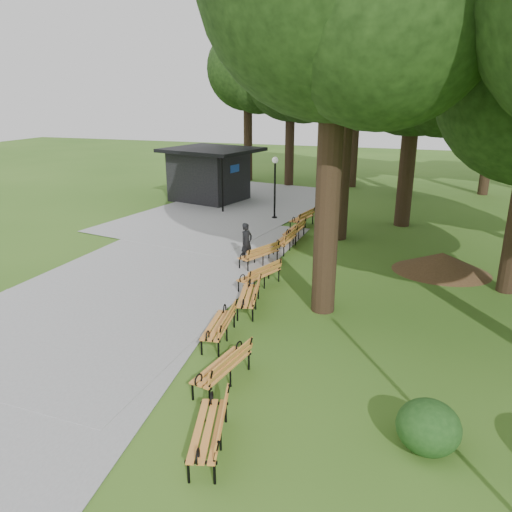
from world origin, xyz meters
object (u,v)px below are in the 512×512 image
(bench_0, at_px, (208,430))
(dirt_mound, at_px, (442,262))
(lawn_tree_2, at_px, (350,13))
(lawn_tree_4, at_px, (418,49))
(person, at_px, (247,243))
(bench_8, at_px, (302,218))
(lamp_post, at_px, (275,175))
(kiosk, at_px, (209,174))
(bench_5, at_px, (259,254))
(bench_6, at_px, (285,240))
(bench_7, at_px, (294,230))
(bench_2, at_px, (219,325))
(bench_3, at_px, (248,296))
(bench_4, at_px, (259,275))
(bench_1, at_px, (222,367))

(bench_0, bearing_deg, dirt_mound, 144.21)
(lawn_tree_2, distance_m, lawn_tree_4, 4.39)
(person, xyz_separation_m, bench_8, (0.81, 5.77, -0.33))
(lamp_post, relative_size, lawn_tree_2, 0.25)
(kiosk, distance_m, lawn_tree_4, 13.54)
(person, xyz_separation_m, bench_5, (0.59, -0.27, -0.33))
(dirt_mound, bearing_deg, person, -170.65)
(bench_6, bearing_deg, bench_5, -8.87)
(bench_7, distance_m, bench_8, 2.24)
(bench_6, xyz_separation_m, bench_8, (-0.22, 3.88, 0.00))
(lamp_post, xyz_separation_m, bench_7, (1.94, -3.44, -1.87))
(kiosk, distance_m, dirt_mound, 16.14)
(bench_0, bearing_deg, bench_2, -175.15)
(kiosk, xyz_separation_m, bench_7, (7.11, -6.70, -1.16))
(dirt_mound, xyz_separation_m, bench_6, (-6.17, 0.71, 0.07))
(bench_0, relative_size, lawn_tree_2, 0.15)
(kiosk, distance_m, bench_7, 9.84)
(bench_3, bearing_deg, lawn_tree_4, 149.28)
(kiosk, height_order, lawn_tree_2, lawn_tree_2)
(bench_5, bearing_deg, bench_6, -166.59)
(person, height_order, dirt_mound, person)
(kiosk, xyz_separation_m, lamp_post, (5.16, -3.26, 0.71))
(bench_4, relative_size, bench_8, 1.00)
(lawn_tree_4, bearing_deg, bench_7, -136.80)
(bench_4, bearing_deg, bench_7, -156.80)
(bench_2, height_order, bench_4, same)
(person, xyz_separation_m, lawn_tree_2, (2.81, 4.40, 8.50))
(bench_4, bearing_deg, bench_5, -141.04)
(bench_0, distance_m, bench_5, 10.28)
(bench_7, bearing_deg, bench_5, -3.12)
(bench_2, bearing_deg, lamp_post, -176.99)
(bench_1, distance_m, bench_7, 11.81)
(kiosk, relative_size, bench_6, 2.68)
(bench_3, bearing_deg, dirt_mound, 121.08)
(person, relative_size, bench_7, 0.82)
(bench_6, bearing_deg, lawn_tree_4, 145.21)
(bench_6, xyz_separation_m, lawn_tree_4, (4.43, 5.83, 7.73))
(dirt_mound, relative_size, bench_4, 1.55)
(lawn_tree_4, bearing_deg, bench_0, -97.95)
(bench_5, bearing_deg, bench_7, -161.35)
(lamp_post, bearing_deg, bench_0, -77.30)
(bench_6, height_order, lawn_tree_4, lawn_tree_4)
(lamp_post, distance_m, bench_0, 17.79)
(bench_2, relative_size, bench_7, 1.00)
(dirt_mound, bearing_deg, kiosk, 145.76)
(bench_0, xyz_separation_m, bench_2, (-1.47, 3.96, 0.00))
(lawn_tree_4, bearing_deg, dirt_mound, -75.15)
(bench_7, bearing_deg, kiosk, -130.35)
(bench_1, bearing_deg, bench_2, -144.47)
(lamp_post, distance_m, bench_7, 4.37)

